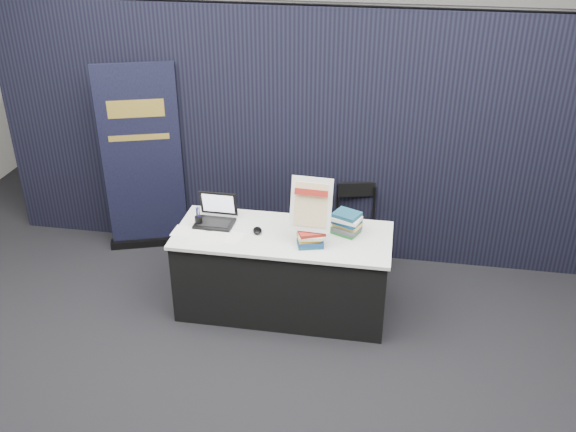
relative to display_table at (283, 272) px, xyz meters
The scene contains 15 objects.
floor 0.67m from the display_table, 90.00° to the right, with size 8.00×8.00×0.00m, color black.
wall_back 3.71m from the display_table, 90.00° to the left, with size 8.00×0.02×3.50m, color beige.
drape_partition 1.33m from the display_table, 90.00° to the left, with size 6.00×0.08×2.40m, color black.
display_table is the anchor object (origin of this frame).
laptop 0.75m from the display_table, behind, with size 0.33×0.27×0.25m.
mouse 0.45m from the display_table, behind, with size 0.08×0.12×0.04m, color black.
brochure_left 0.87m from the display_table, behind, with size 0.27×0.19×0.00m, color white.
brochure_mid 0.61m from the display_table, 165.80° to the right, with size 0.29×0.21×0.00m, color white.
brochure_right 0.73m from the display_table, 162.33° to the right, with size 0.29×0.21×0.00m, color silver.
pen_cup 0.84m from the display_table, behind, with size 0.06×0.06×0.08m, color black.
book_stack_tall 0.52m from the display_table, 29.83° to the right, with size 0.22×0.19×0.13m.
book_stack_short 0.70m from the display_table, 11.88° to the left, with size 0.26×0.23×0.18m.
info_sign 0.77m from the display_table, 24.20° to the right, with size 0.34×0.17×0.45m.
pullup_banner 1.82m from the display_table, 150.96° to the left, with size 0.79×0.35×1.89m.
stacking_chair 0.99m from the display_table, 57.17° to the left, with size 0.44×0.45×0.82m.
Camera 1 is at (0.84, -4.00, 3.37)m, focal length 40.00 mm.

